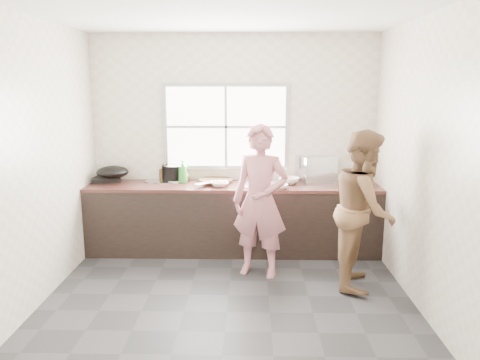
{
  "coord_description": "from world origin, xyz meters",
  "views": [
    {
      "loc": [
        0.21,
        -4.36,
        2.07
      ],
      "look_at": [
        0.1,
        0.65,
        1.05
      ],
      "focal_mm": 35.0,
      "sensor_mm": 36.0,
      "label": 1
    }
  ],
  "objects_px": {
    "bowl_mince": "(219,184)",
    "bowl_crabs": "(289,181)",
    "cutting_board": "(216,181)",
    "woman": "(260,206)",
    "pot_lid_right": "(165,182)",
    "wok": "(113,172)",
    "person_side": "(364,209)",
    "bottle_brown_tall": "(165,173)",
    "burner": "(106,179)",
    "plate_food": "(176,181)",
    "glass_jar": "(171,178)",
    "bowl_held": "(281,186)",
    "bottle_green": "(183,171)",
    "black_pot": "(173,173)",
    "pot_lid_left": "(154,181)",
    "bottle_brown_short": "(184,175)",
    "dish_rack": "(316,169)"
  },
  "relations": [
    {
      "from": "bowl_crabs",
      "to": "pot_lid_right",
      "type": "xyz_separation_m",
      "value": [
        -1.57,
        0.06,
        -0.03
      ]
    },
    {
      "from": "bottle_brown_short",
      "to": "pot_lid_right",
      "type": "distance_m",
      "value": 0.26
    },
    {
      "from": "plate_food",
      "to": "bottle_brown_tall",
      "type": "distance_m",
      "value": 0.19
    },
    {
      "from": "wok",
      "to": "pot_lid_right",
      "type": "bearing_deg",
      "value": 3.08
    },
    {
      "from": "bottle_brown_short",
      "to": "pot_lid_right",
      "type": "height_order",
      "value": "bottle_brown_short"
    },
    {
      "from": "burner",
      "to": "plate_food",
      "type": "bearing_deg",
      "value": -2.61
    },
    {
      "from": "woman",
      "to": "dish_rack",
      "type": "height_order",
      "value": "woman"
    },
    {
      "from": "bowl_held",
      "to": "pot_lid_right",
      "type": "relative_size",
      "value": 0.79
    },
    {
      "from": "woman",
      "to": "pot_lid_right",
      "type": "height_order",
      "value": "woman"
    },
    {
      "from": "black_pot",
      "to": "person_side",
      "type": "bearing_deg",
      "value": -29.1
    },
    {
      "from": "bowl_mince",
      "to": "pot_lid_left",
      "type": "distance_m",
      "value": 0.9
    },
    {
      "from": "bowl_held",
      "to": "bottle_green",
      "type": "distance_m",
      "value": 1.26
    },
    {
      "from": "bowl_held",
      "to": "plate_food",
      "type": "distance_m",
      "value": 1.37
    },
    {
      "from": "cutting_board",
      "to": "person_side",
      "type": "bearing_deg",
      "value": -34.53
    },
    {
      "from": "bowl_crabs",
      "to": "bottle_brown_tall",
      "type": "relative_size",
      "value": 0.97
    },
    {
      "from": "wok",
      "to": "pot_lid_right",
      "type": "xyz_separation_m",
      "value": [
        0.65,
        0.04,
        -0.13
      ]
    },
    {
      "from": "person_side",
      "to": "bowl_mince",
      "type": "height_order",
      "value": "person_side"
    },
    {
      "from": "dish_rack",
      "to": "wok",
      "type": "bearing_deg",
      "value": 162.83
    },
    {
      "from": "person_side",
      "to": "burner",
      "type": "xyz_separation_m",
      "value": [
        -3.04,
        1.19,
        0.07
      ]
    },
    {
      "from": "bowl_crabs",
      "to": "glass_jar",
      "type": "height_order",
      "value": "glass_jar"
    },
    {
      "from": "person_side",
      "to": "dish_rack",
      "type": "relative_size",
      "value": 3.7
    },
    {
      "from": "bowl_crabs",
      "to": "bottle_green",
      "type": "relative_size",
      "value": 0.69
    },
    {
      "from": "person_side",
      "to": "pot_lid_left",
      "type": "bearing_deg",
      "value": 78.21
    },
    {
      "from": "black_pot",
      "to": "pot_lid_right",
      "type": "height_order",
      "value": "black_pot"
    },
    {
      "from": "black_pot",
      "to": "bottle_green",
      "type": "xyz_separation_m",
      "value": [
        0.15,
        -0.14,
        0.05
      ]
    },
    {
      "from": "glass_jar",
      "to": "pot_lid_left",
      "type": "distance_m",
      "value": 0.23
    },
    {
      "from": "pot_lid_left",
      "to": "black_pot",
      "type": "bearing_deg",
      "value": 14.39
    },
    {
      "from": "person_side",
      "to": "pot_lid_right",
      "type": "distance_m",
      "value": 2.52
    },
    {
      "from": "black_pot",
      "to": "glass_jar",
      "type": "bearing_deg",
      "value": -103.42
    },
    {
      "from": "person_side",
      "to": "bottle_brown_tall",
      "type": "height_order",
      "value": "person_side"
    },
    {
      "from": "bowl_held",
      "to": "bottle_brown_short",
      "type": "relative_size",
      "value": 1.28
    },
    {
      "from": "cutting_board",
      "to": "woman",
      "type": "bearing_deg",
      "value": -57.85
    },
    {
      "from": "bottle_green",
      "to": "bottle_brown_tall",
      "type": "height_order",
      "value": "bottle_green"
    },
    {
      "from": "black_pot",
      "to": "pot_lid_right",
      "type": "bearing_deg",
      "value": -133.14
    },
    {
      "from": "bottle_brown_tall",
      "to": "dish_rack",
      "type": "distance_m",
      "value": 1.94
    },
    {
      "from": "woman",
      "to": "bottle_brown_short",
      "type": "distance_m",
      "value": 1.33
    },
    {
      "from": "cutting_board",
      "to": "bowl_held",
      "type": "height_order",
      "value": "bowl_held"
    },
    {
      "from": "person_side",
      "to": "bottle_green",
      "type": "height_order",
      "value": "person_side"
    },
    {
      "from": "woman",
      "to": "wok",
      "type": "distance_m",
      "value": 2.04
    },
    {
      "from": "person_side",
      "to": "plate_food",
      "type": "xyz_separation_m",
      "value": [
        -2.12,
        1.14,
        0.05
      ]
    },
    {
      "from": "bowl_mince",
      "to": "bowl_crabs",
      "type": "relative_size",
      "value": 1.09
    },
    {
      "from": "bowl_mince",
      "to": "bowl_held",
      "type": "distance_m",
      "value": 0.75
    },
    {
      "from": "black_pot",
      "to": "glass_jar",
      "type": "height_order",
      "value": "black_pot"
    },
    {
      "from": "woman",
      "to": "person_side",
      "type": "xyz_separation_m",
      "value": [
        1.06,
        -0.24,
        0.04
      ]
    },
    {
      "from": "cutting_board",
      "to": "bottle_green",
      "type": "height_order",
      "value": "bottle_green"
    },
    {
      "from": "bowl_mince",
      "to": "bottle_green",
      "type": "xyz_separation_m",
      "value": [
        -0.47,
        0.19,
        0.12
      ]
    },
    {
      "from": "bowl_mince",
      "to": "pot_lid_right",
      "type": "xyz_separation_m",
      "value": [
        -0.71,
        0.23,
        -0.02
      ]
    },
    {
      "from": "cutting_board",
      "to": "wok",
      "type": "height_order",
      "value": "wok"
    },
    {
      "from": "plate_food",
      "to": "wok",
      "type": "relative_size",
      "value": 0.57
    },
    {
      "from": "glass_jar",
      "to": "woman",
      "type": "bearing_deg",
      "value": -38.51
    }
  ]
}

